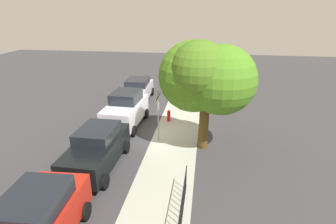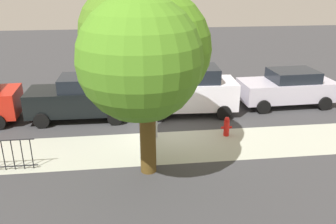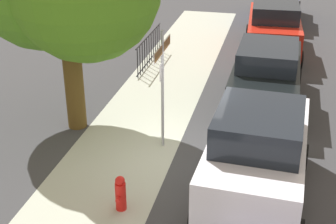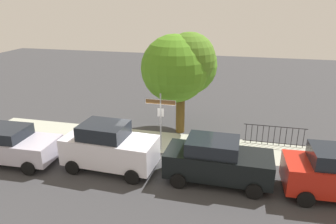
% 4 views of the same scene
% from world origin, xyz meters
% --- Properties ---
extents(ground_plane, '(60.00, 60.00, 0.00)m').
position_xyz_m(ground_plane, '(0.00, 0.00, 0.00)').
color(ground_plane, '#38383A').
extents(sidewalk_strip, '(24.00, 2.60, 0.00)m').
position_xyz_m(sidewalk_strip, '(2.00, 1.30, 0.00)').
color(sidewalk_strip, '#A8AB9B').
rests_on(sidewalk_strip, ground_plane).
extents(street_sign, '(1.52, 0.07, 2.99)m').
position_xyz_m(street_sign, '(0.51, 0.40, 2.04)').
color(street_sign, '#9EA0A5').
rests_on(street_sign, ground_plane).
extents(shade_tree, '(3.91, 4.80, 5.73)m').
position_xyz_m(shade_tree, '(1.09, 2.84, 3.91)').
color(shade_tree, '#553F19').
rests_on(shade_tree, ground_plane).
extents(car_silver, '(4.48, 2.21, 1.72)m').
position_xyz_m(car_silver, '(-6.05, -2.49, 0.88)').
color(car_silver, silver).
rests_on(car_silver, ground_plane).
extents(car_white, '(4.20, 2.22, 2.15)m').
position_xyz_m(car_white, '(-1.24, -2.00, 1.06)').
color(car_white, white).
rests_on(car_white, ground_plane).
extents(car_black, '(4.41, 2.10, 1.90)m').
position_xyz_m(car_black, '(3.55, -1.94, 0.96)').
color(car_black, black).
rests_on(car_black, ground_plane).
extents(iron_fence, '(3.19, 0.04, 1.07)m').
position_xyz_m(iron_fence, '(6.16, 2.30, 0.55)').
color(iron_fence, black).
rests_on(iron_fence, ground_plane).
extents(fire_hydrant, '(0.42, 0.22, 0.78)m').
position_xyz_m(fire_hydrant, '(-2.21, 0.60, 0.38)').
color(fire_hydrant, red).
rests_on(fire_hydrant, ground_plane).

